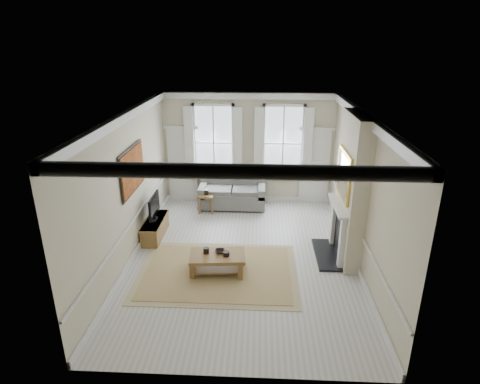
# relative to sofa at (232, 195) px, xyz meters

# --- Properties ---
(floor) EXTENTS (7.20, 7.20, 0.00)m
(floor) POSITION_rel_sofa_xyz_m (0.46, -3.11, -0.37)
(floor) COLOR #B7B5AD
(floor) RESTS_ON ground
(ceiling) EXTENTS (7.20, 7.20, 0.00)m
(ceiling) POSITION_rel_sofa_xyz_m (0.46, -3.11, 3.03)
(ceiling) COLOR white
(ceiling) RESTS_ON back_wall
(back_wall) EXTENTS (5.20, 0.00, 5.20)m
(back_wall) POSITION_rel_sofa_xyz_m (0.46, 0.49, 1.33)
(back_wall) COLOR beige
(back_wall) RESTS_ON floor
(left_wall) EXTENTS (0.00, 7.20, 7.20)m
(left_wall) POSITION_rel_sofa_xyz_m (-2.14, -3.11, 1.33)
(left_wall) COLOR beige
(left_wall) RESTS_ON floor
(right_wall) EXTENTS (0.00, 7.20, 7.20)m
(right_wall) POSITION_rel_sofa_xyz_m (3.06, -3.11, 1.33)
(right_wall) COLOR beige
(right_wall) RESTS_ON floor
(window_left) EXTENTS (1.26, 0.20, 2.20)m
(window_left) POSITION_rel_sofa_xyz_m (-0.59, 0.44, 1.53)
(window_left) COLOR #B2BCC6
(window_left) RESTS_ON back_wall
(window_right) EXTENTS (1.26, 0.20, 2.20)m
(window_right) POSITION_rel_sofa_xyz_m (1.51, 0.44, 1.53)
(window_right) COLOR #B2BCC6
(window_right) RESTS_ON back_wall
(door_left) EXTENTS (0.90, 0.08, 2.30)m
(door_left) POSITION_rel_sofa_xyz_m (-1.59, 0.45, 0.78)
(door_left) COLOR silver
(door_left) RESTS_ON floor
(door_right) EXTENTS (0.90, 0.08, 2.30)m
(door_right) POSITION_rel_sofa_xyz_m (2.51, 0.45, 0.78)
(door_right) COLOR silver
(door_right) RESTS_ON floor
(painting) EXTENTS (0.05, 1.66, 1.06)m
(painting) POSITION_rel_sofa_xyz_m (-2.10, -2.81, 1.68)
(painting) COLOR #AF611E
(painting) RESTS_ON left_wall
(chimney_breast) EXTENTS (0.35, 1.70, 3.38)m
(chimney_breast) POSITION_rel_sofa_xyz_m (2.89, -2.91, 1.33)
(chimney_breast) COLOR beige
(chimney_breast) RESTS_ON floor
(hearth) EXTENTS (0.55, 1.50, 0.05)m
(hearth) POSITION_rel_sofa_xyz_m (2.46, -2.91, -0.35)
(hearth) COLOR black
(hearth) RESTS_ON floor
(fireplace) EXTENTS (0.21, 1.45, 1.33)m
(fireplace) POSITION_rel_sofa_xyz_m (2.66, -2.91, 0.36)
(fireplace) COLOR silver
(fireplace) RESTS_ON floor
(mirror) EXTENTS (0.06, 1.26, 1.06)m
(mirror) POSITION_rel_sofa_xyz_m (2.67, -2.91, 1.68)
(mirror) COLOR gold
(mirror) RESTS_ON chimney_breast
(sofa) EXTENTS (1.99, 0.97, 0.89)m
(sofa) POSITION_rel_sofa_xyz_m (0.00, 0.00, 0.00)
(sofa) COLOR slate
(sofa) RESTS_ON floor
(side_table) EXTENTS (0.49, 0.49, 0.55)m
(side_table) POSITION_rel_sofa_xyz_m (-0.74, -0.45, 0.07)
(side_table) COLOR brown
(side_table) RESTS_ON floor
(rug) EXTENTS (3.50, 2.60, 0.02)m
(rug) POSITION_rel_sofa_xyz_m (-0.07, -3.78, -0.36)
(rug) COLOR tan
(rug) RESTS_ON floor
(coffee_table) EXTENTS (1.26, 0.81, 0.45)m
(coffee_table) POSITION_rel_sofa_xyz_m (-0.07, -3.78, 0.00)
(coffee_table) COLOR brown
(coffee_table) RESTS_ON rug
(ceramic_pot_a) EXTENTS (0.13, 0.13, 0.13)m
(ceramic_pot_a) POSITION_rel_sofa_xyz_m (-0.32, -3.73, 0.14)
(ceramic_pot_a) COLOR black
(ceramic_pot_a) RESTS_ON coffee_table
(ceramic_pot_b) EXTENTS (0.14, 0.14, 0.10)m
(ceramic_pot_b) POSITION_rel_sofa_xyz_m (0.13, -3.83, 0.13)
(ceramic_pot_b) COLOR black
(ceramic_pot_b) RESTS_ON coffee_table
(bowl) EXTENTS (0.25, 0.25, 0.05)m
(bowl) POSITION_rel_sofa_xyz_m (-0.02, -3.68, 0.11)
(bowl) COLOR black
(bowl) RESTS_ON coffee_table
(tv_stand) EXTENTS (0.43, 1.33, 0.48)m
(tv_stand) POSITION_rel_sofa_xyz_m (-1.88, -2.14, -0.13)
(tv_stand) COLOR brown
(tv_stand) RESTS_ON floor
(tv) EXTENTS (0.08, 0.90, 0.68)m
(tv) POSITION_rel_sofa_xyz_m (-1.85, -2.14, 0.50)
(tv) COLOR black
(tv) RESTS_ON tv_stand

